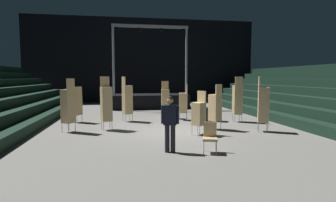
% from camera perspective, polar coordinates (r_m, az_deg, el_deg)
% --- Properties ---
extents(ground_plane, '(22.00, 30.00, 0.10)m').
position_cam_1_polar(ground_plane, '(11.92, 0.51, -6.63)').
color(ground_plane, slate).
extents(arena_end_wall, '(22.00, 0.30, 8.00)m').
position_cam_1_polar(arena_end_wall, '(26.63, -5.15, 8.50)').
color(arena_end_wall, black).
rests_on(arena_end_wall, ground_plane).
extents(bleacher_bank_right, '(5.25, 24.00, 3.15)m').
position_cam_1_polar(bleacher_bank_right, '(16.28, 30.27, 1.57)').
color(bleacher_bank_right, black).
rests_on(bleacher_bank_right, ground_plane).
extents(stage_riser, '(5.80, 2.86, 6.09)m').
position_cam_1_polar(stage_riser, '(21.07, -3.92, 0.30)').
color(stage_riser, black).
rests_on(stage_riser, ground_plane).
extents(man_with_tie, '(0.57, 0.33, 1.77)m').
position_cam_1_polar(man_with_tie, '(8.46, 0.43, -4.14)').
color(man_with_tie, black).
rests_on(man_with_tie, ground_plane).
extents(chair_stack_front_left, '(0.62, 0.62, 2.31)m').
position_cam_1_polar(chair_stack_front_left, '(12.33, -20.23, -0.89)').
color(chair_stack_front_left, '#B2B5BA').
rests_on(chair_stack_front_left, ground_plane).
extents(chair_stack_front_right, '(0.58, 0.58, 2.39)m').
position_cam_1_polar(chair_stack_front_right, '(12.40, 19.35, -0.64)').
color(chair_stack_front_right, '#B2B5BA').
rests_on(chair_stack_front_right, ground_plane).
extents(chair_stack_mid_left, '(0.48, 0.48, 2.14)m').
position_cam_1_polar(chair_stack_mid_left, '(15.60, -0.58, 0.26)').
color(chair_stack_mid_left, '#B2B5BA').
rests_on(chair_stack_mid_left, ground_plane).
extents(chair_stack_mid_right, '(0.51, 0.51, 1.96)m').
position_cam_1_polar(chair_stack_mid_right, '(14.92, 3.24, -0.28)').
color(chair_stack_mid_right, '#B2B5BA').
rests_on(chair_stack_mid_right, ground_plane).
extents(chair_stack_mid_centre, '(0.62, 0.62, 1.79)m').
position_cam_1_polar(chair_stack_mid_centre, '(11.14, 6.49, -2.52)').
color(chair_stack_mid_centre, '#B2B5BA').
rests_on(chair_stack_mid_centre, ground_plane).
extents(chair_stack_rear_left, '(0.55, 0.55, 2.39)m').
position_cam_1_polar(chair_stack_rear_left, '(12.37, -12.82, -0.50)').
color(chair_stack_rear_left, '#B2B5BA').
rests_on(chair_stack_rear_left, ground_plane).
extents(chair_stack_rear_right, '(0.57, 0.57, 2.39)m').
position_cam_1_polar(chair_stack_rear_right, '(14.58, -8.55, 0.38)').
color(chair_stack_rear_right, '#B2B5BA').
rests_on(chair_stack_rear_right, ground_plane).
extents(chair_stack_rear_centre, '(0.62, 0.62, 1.88)m').
position_cam_1_polar(chair_stack_rear_centre, '(14.89, -18.66, -0.71)').
color(chair_stack_rear_centre, '#B2B5BA').
rests_on(chair_stack_rear_centre, ground_plane).
extents(chair_stack_aisle_left, '(0.48, 0.48, 2.39)m').
position_cam_1_polar(chair_stack_aisle_left, '(14.77, 14.37, 0.33)').
color(chair_stack_aisle_left, '#B2B5BA').
rests_on(chair_stack_aisle_left, ground_plane).
extents(chair_stack_aisle_right, '(0.61, 0.61, 2.05)m').
position_cam_1_polar(chair_stack_aisle_right, '(12.36, 9.87, -1.24)').
color(chair_stack_aisle_right, '#B2B5BA').
rests_on(chair_stack_aisle_right, ground_plane).
extents(equipment_road_case, '(1.08, 0.98, 0.70)m').
position_cam_1_polar(equipment_road_case, '(14.85, 9.25, -2.83)').
color(equipment_road_case, black).
rests_on(equipment_road_case, ground_plane).
extents(loose_chair_near_man, '(0.55, 0.55, 0.95)m').
position_cam_1_polar(loose_chair_near_man, '(8.64, 8.81, -7.20)').
color(loose_chair_near_man, '#B2B5BA').
rests_on(loose_chair_near_man, ground_plane).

